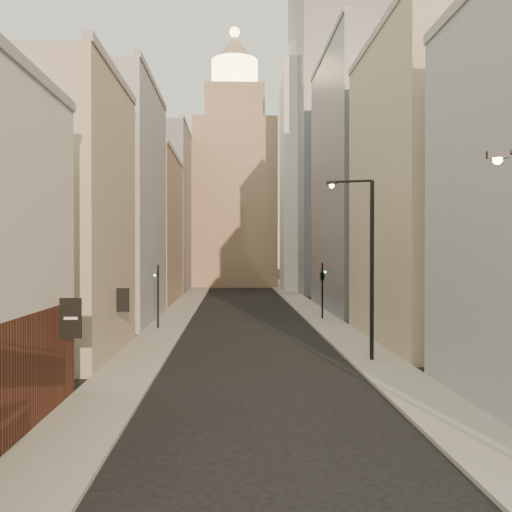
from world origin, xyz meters
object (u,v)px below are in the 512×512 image
at_px(clock_tower, 235,184).
at_px(streetlamp_mid, 367,258).
at_px(traffic_light_right, 322,275).
at_px(white_tower, 308,167).
at_px(traffic_light_left, 158,283).

bearing_deg(clock_tower, streetlamp_mid, -84.16).
relative_size(clock_tower, traffic_light_right, 8.98).
relative_size(white_tower, streetlamp_mid, 4.17).
bearing_deg(clock_tower, traffic_light_left, -96.24).
distance_m(streetlamp_mid, traffic_light_left, 18.64).
height_order(streetlamp_mid, traffic_light_left, streetlamp_mid).
relative_size(white_tower, traffic_light_left, 8.30).
xyz_separation_m(clock_tower, traffic_light_right, (7.52, -49.77, -13.73)).
bearing_deg(traffic_light_left, white_tower, -112.00).
xyz_separation_m(clock_tower, streetlamp_mid, (7.01, -68.49, -11.94)).
height_order(clock_tower, traffic_light_left, clock_tower).
bearing_deg(traffic_light_right, traffic_light_left, 42.80).
distance_m(clock_tower, streetlamp_mid, 69.88).
bearing_deg(traffic_light_left, traffic_light_right, -157.19).
bearing_deg(traffic_light_right, streetlamp_mid, 108.84).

